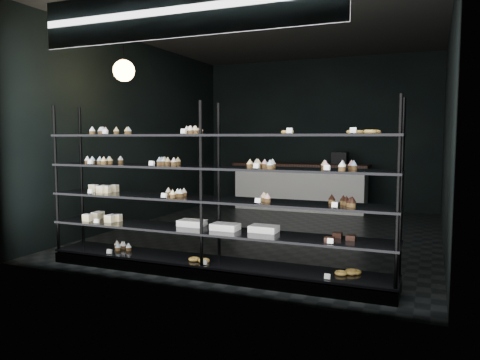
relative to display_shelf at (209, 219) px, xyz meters
The scene contains 5 objects.
room 2.64m from the display_shelf, 91.61° to the left, with size 5.01×6.01×3.20m.
display_shelf is the anchor object (origin of this frame).
signage 2.17m from the display_shelf, 98.20° to the right, with size 3.30×0.05×0.50m.
pendant_lamp 2.68m from the display_shelf, 152.81° to the left, with size 0.30×0.30×0.88m.
service_counter 4.96m from the display_shelf, 93.46° to the left, with size 2.82×0.65×1.23m.
Camera 1 is at (2.34, -7.02, 1.53)m, focal length 35.00 mm.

